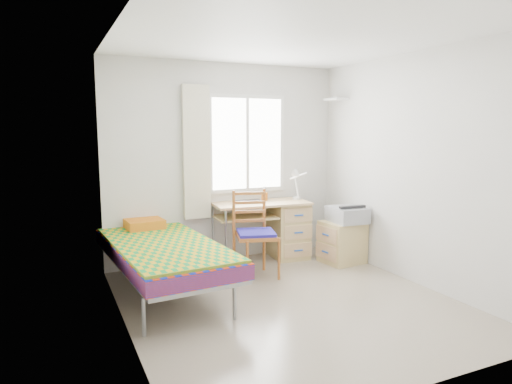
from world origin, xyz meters
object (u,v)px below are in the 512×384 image
bed (162,249)px  printer (347,214)px  chair (255,229)px  desk (283,227)px  cabinet (342,242)px

bed → printer: bearing=-4.2°
bed → printer: size_ratio=4.53×
chair → printer: (1.32, -0.01, 0.07)m
desk → printer: (0.63, -0.57, 0.22)m
chair → printer: size_ratio=2.09×
chair → cabinet: 1.31m
cabinet → printer: bearing=-43.9°
bed → chair: size_ratio=2.17×
desk → cabinet: bearing=-37.4°
printer → desk: bearing=141.4°
printer → chair: bearing=-177.0°
chair → cabinet: bearing=17.5°
printer → cabinet: bearing=145.3°
desk → printer: 0.88m
bed → cabinet: bed is taller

